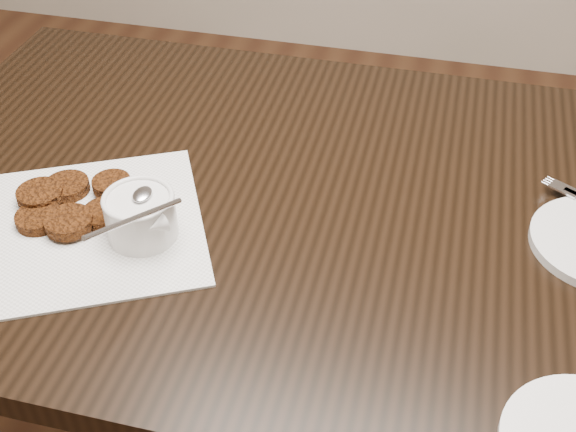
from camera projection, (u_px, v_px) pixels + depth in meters
The scene contains 4 objects.
table at pixel (302, 361), 1.30m from camera, with size 1.30×0.84×0.75m, color black.
napkin at pixel (92, 227), 1.01m from camera, with size 0.30×0.30×0.00m, color white.
sauce_ramekin at pixel (137, 197), 0.95m from camera, with size 0.13×0.13×0.13m, color silver, non-canonical shape.
patty_cluster at pixel (66, 205), 1.02m from camera, with size 0.22×0.22×0.02m, color #612C0C, non-canonical shape.
Camera 1 is at (0.17, -0.71, 1.42)m, focal length 45.14 mm.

